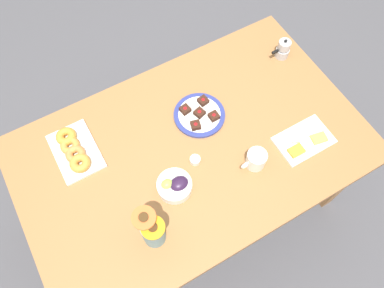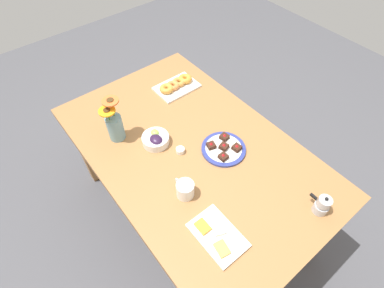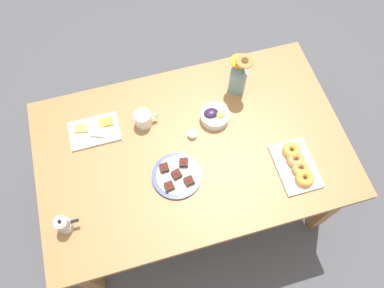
{
  "view_description": "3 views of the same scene",
  "coord_description": "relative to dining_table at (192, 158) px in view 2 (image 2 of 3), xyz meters",
  "views": [
    {
      "loc": [
        0.38,
        0.66,
        2.29
      ],
      "look_at": [
        0.0,
        0.0,
        0.78
      ],
      "focal_mm": 35.0,
      "sensor_mm": 36.0,
      "label": 1
    },
    {
      "loc": [
        -0.82,
        0.66,
        2.05
      ],
      "look_at": [
        0.0,
        0.0,
        0.78
      ],
      "focal_mm": 28.0,
      "sensor_mm": 36.0,
      "label": 2
    },
    {
      "loc": [
        -0.22,
        -0.79,
        2.49
      ],
      "look_at": [
        0.0,
        0.0,
        0.78
      ],
      "focal_mm": 35.0,
      "sensor_mm": 36.0,
      "label": 3
    }
  ],
  "objects": [
    {
      "name": "ground_plane",
      "position": [
        0.0,
        0.0,
        -0.65
      ],
      "size": [
        6.0,
        6.0,
        0.0
      ],
      "primitive_type": "plane",
      "color": "#4C4C51"
    },
    {
      "name": "dining_table",
      "position": [
        0.0,
        0.0,
        0.0
      ],
      "size": [
        1.6,
        1.0,
        0.74
      ],
      "color": "#9E6B3D",
      "rests_on": "ground_plane"
    },
    {
      "name": "coffee_mug",
      "position": [
        -0.21,
        0.21,
        0.13
      ],
      "size": [
        0.12,
        0.09,
        0.09
      ],
      "color": "white",
      "rests_on": "dining_table"
    },
    {
      "name": "grape_bowl",
      "position": [
        0.16,
        0.13,
        0.12
      ],
      "size": [
        0.15,
        0.15,
        0.07
      ],
      "color": "white",
      "rests_on": "dining_table"
    },
    {
      "name": "cheese_platter",
      "position": [
        -0.47,
        0.23,
        0.1
      ],
      "size": [
        0.26,
        0.17,
        0.03
      ],
      "color": "white",
      "rests_on": "dining_table"
    },
    {
      "name": "croissant_platter",
      "position": [
        0.48,
        -0.25,
        0.11
      ],
      "size": [
        0.19,
        0.28,
        0.05
      ],
      "color": "white",
      "rests_on": "dining_table"
    },
    {
      "name": "jam_cup_honey",
      "position": [
        0.02,
        0.07,
        0.1
      ],
      "size": [
        0.05,
        0.05,
        0.03
      ],
      "color": "white",
      "rests_on": "dining_table"
    },
    {
      "name": "dessert_plate",
      "position": [
        -0.12,
        -0.13,
        0.1
      ],
      "size": [
        0.25,
        0.25,
        0.05
      ],
      "color": "navy",
      "rests_on": "dining_table"
    },
    {
      "name": "flower_vase",
      "position": [
        0.34,
        0.28,
        0.18
      ],
      "size": [
        0.1,
        0.13,
        0.27
      ],
      "color": "#6B939E",
      "rests_on": "dining_table"
    },
    {
      "name": "moka_pot",
      "position": [
        -0.68,
        -0.24,
        0.13
      ],
      "size": [
        0.11,
        0.07,
        0.12
      ],
      "color": "#B7B7BC",
      "rests_on": "dining_table"
    }
  ]
}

